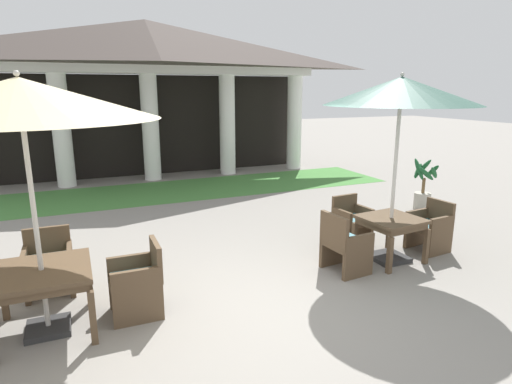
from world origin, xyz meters
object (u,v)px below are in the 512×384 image
object	(u,v)px
patio_chair_near_foreground_north	(351,221)
patio_chair_mid_left_north	(49,264)
patio_table_near_foreground	(391,224)
patio_chair_mid_left_east	(138,282)
patio_table_mid_left	(42,278)
potted_palm_right_edge	(423,190)
patio_chair_near_foreground_east	(430,228)
patio_umbrella_mid_left	(20,100)
patio_umbrella_near_foreground	(401,93)
patio_chair_near_foreground_west	(344,245)

from	to	relation	value
patio_chair_near_foreground_north	patio_chair_mid_left_north	distance (m)	4.84
patio_chair_mid_left_north	patio_table_near_foreground	bearing A→B (deg)	170.37
patio_chair_mid_left_north	patio_chair_mid_left_east	xyz separation A→B (m)	(1.00, -1.01, -0.01)
patio_table_mid_left	potted_palm_right_edge	bearing A→B (deg)	16.28
patio_chair_mid_left_north	potted_palm_right_edge	world-z (taller)	potted_palm_right_edge
patio_chair_near_foreground_north	patio_table_mid_left	world-z (taller)	patio_chair_near_foreground_north
patio_table_mid_left	patio_chair_mid_left_east	world-z (taller)	patio_chair_mid_left_east
patio_chair_near_foreground_east	patio_umbrella_mid_left	bearing A→B (deg)	86.93
patio_chair_near_foreground_north	patio_chair_mid_left_east	bearing A→B (deg)	10.27
patio_chair_mid_left_north	potted_palm_right_edge	xyz separation A→B (m)	(7.61, 1.22, 0.03)
patio_chair_near_foreground_east	patio_chair_mid_left_north	xyz separation A→B (m)	(-5.84, 0.77, 0.02)
patio_table_near_foreground	patio_chair_near_foreground_north	bearing A→B (deg)	95.34
patio_umbrella_near_foreground	patio_chair_mid_left_east	size ratio (longest dim) A/B	3.25
patio_chair_near_foreground_north	patio_chair_near_foreground_west	bearing A→B (deg)	44.80
patio_chair_near_foreground_west	patio_chair_mid_left_north	xyz separation A→B (m)	(-4.00, 0.95, 0.00)
patio_chair_near_foreground_west	patio_table_mid_left	xyz separation A→B (m)	(-4.00, -0.06, 0.23)
patio_chair_near_foreground_north	potted_palm_right_edge	bearing A→B (deg)	-162.67
patio_chair_near_foreground_north	patio_umbrella_mid_left	size ratio (longest dim) A/B	0.29
patio_umbrella_near_foreground	patio_umbrella_mid_left	world-z (taller)	patio_umbrella_near_foreground
patio_table_near_foreground	patio_chair_near_foreground_west	world-z (taller)	patio_chair_near_foreground_west
patio_table_near_foreground	potted_palm_right_edge	size ratio (longest dim) A/B	0.78
patio_chair_near_foreground_east	patio_chair_near_foreground_north	size ratio (longest dim) A/B	1.02
patio_chair_near_foreground_west	patio_chair_near_foreground_east	world-z (taller)	patio_chair_near_foreground_west
patio_chair_near_foreground_west	patio_table_mid_left	distance (m)	4.01
patio_table_near_foreground	potted_palm_right_edge	xyz separation A→B (m)	(2.69, 2.08, -0.15)
patio_umbrella_near_foreground	patio_umbrella_mid_left	bearing A→B (deg)	-178.30
patio_table_near_foreground	patio_chair_mid_left_east	size ratio (longest dim) A/B	1.03
patio_chair_near_foreground_east	patio_chair_mid_left_east	xyz separation A→B (m)	(-4.84, -0.24, 0.02)
patio_table_mid_left	patio_chair_near_foreground_north	bearing A→B (deg)	12.41
patio_chair_mid_left_north	patio_chair_mid_left_east	world-z (taller)	patio_chair_mid_left_east
patio_chair_near_foreground_north	patio_chair_mid_left_east	xyz separation A→B (m)	(-3.83, -1.07, 0.02)
patio_chair_mid_left_north	patio_chair_near_foreground_west	bearing A→B (deg)	166.95
patio_chair_mid_left_north	patio_chair_near_foreground_north	bearing A→B (deg)	-179.02
patio_umbrella_near_foreground	potted_palm_right_edge	bearing A→B (deg)	37.69
patio_table_near_foreground	patio_chair_mid_left_north	bearing A→B (deg)	170.08
patio_table_mid_left	patio_chair_mid_left_east	bearing A→B (deg)	-0.28
patio_chair_near_foreground_west	patio_umbrella_mid_left	bearing A→B (deg)	-94.49
patio_table_mid_left	patio_chair_mid_left_north	bearing A→B (deg)	89.72
patio_umbrella_near_foreground	patio_table_mid_left	xyz separation A→B (m)	(-4.93, -0.15, -1.96)
patio_chair_near_foreground_west	patio_chair_near_foreground_north	xyz separation A→B (m)	(0.84, 1.01, -0.03)
patio_chair_near_foreground_west	patio_chair_near_foreground_east	xyz separation A→B (m)	(1.85, 0.17, -0.02)
patio_table_near_foreground	patio_table_mid_left	world-z (taller)	patio_table_mid_left
patio_table_near_foreground	patio_chair_near_foreground_north	xyz separation A→B (m)	(-0.09, 0.92, -0.21)
patio_chair_near_foreground_east	patio_chair_mid_left_east	world-z (taller)	patio_chair_mid_left_east
patio_umbrella_near_foreground	patio_chair_mid_left_north	bearing A→B (deg)	170.08
patio_table_near_foreground	patio_umbrella_near_foreground	world-z (taller)	patio_umbrella_near_foreground
patio_chair_near_foreground_east	patio_chair_near_foreground_west	bearing A→B (deg)	90.00
patio_chair_near_foreground_east	patio_chair_mid_left_north	world-z (taller)	patio_chair_mid_left_north
patio_table_mid_left	potted_palm_right_edge	size ratio (longest dim) A/B	0.87
patio_table_mid_left	patio_table_near_foreground	bearing A→B (deg)	1.70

